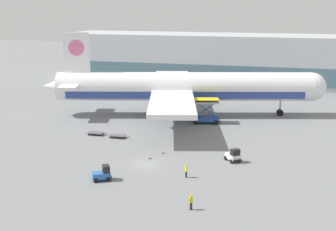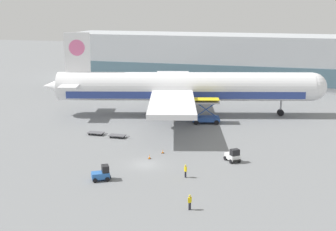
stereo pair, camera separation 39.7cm
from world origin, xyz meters
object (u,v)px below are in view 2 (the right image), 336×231
(baggage_tug_foreground, at_px, (233,156))
(baggage_dolly_second, at_px, (117,136))
(traffic_cone_near, at_px, (149,157))
(traffic_cone_far, at_px, (163,151))
(ground_crew_near, at_px, (186,170))
(baggage_dolly_lead, at_px, (96,133))
(ground_crew_far, at_px, (190,201))
(baggage_tug_mid, at_px, (102,174))
(scissor_lift_loader, at_px, (206,114))
(airplane_main, at_px, (181,88))

(baggage_tug_foreground, height_order, baggage_dolly_second, baggage_tug_foreground)
(traffic_cone_near, height_order, traffic_cone_far, traffic_cone_near)
(baggage_tug_foreground, distance_m, baggage_dolly_second, 22.15)
(ground_crew_near, bearing_deg, baggage_dolly_lead, -171.76)
(ground_crew_far, bearing_deg, baggage_tug_mid, 100.63)
(ground_crew_far, bearing_deg, baggage_dolly_second, 70.95)
(baggage_tug_foreground, xyz_separation_m, ground_crew_far, (-2.41, -17.83, 0.20))
(baggage_tug_foreground, xyz_separation_m, traffic_cone_near, (-12.17, -2.15, -0.55))
(ground_crew_near, xyz_separation_m, traffic_cone_near, (-6.98, 6.04, -0.74))
(ground_crew_near, bearing_deg, scissor_lift_loader, 142.50)
(scissor_lift_loader, height_order, baggage_dolly_lead, scissor_lift_loader)
(scissor_lift_loader, height_order, baggage_dolly_second, scissor_lift_loader)
(airplane_main, distance_m, traffic_cone_near, 28.91)
(baggage_tug_mid, bearing_deg, baggage_dolly_second, 74.95)
(airplane_main, distance_m, scissor_lift_loader, 8.71)
(baggage_tug_mid, bearing_deg, traffic_cone_far, 39.91)
(baggage_tug_mid, xyz_separation_m, baggage_dolly_second, (-5.39, 19.17, -0.49))
(airplane_main, height_order, baggage_dolly_second, airplane_main)
(baggage_tug_foreground, relative_size, baggage_dolly_lead, 0.75)
(ground_crew_far, bearing_deg, ground_crew_near, 50.44)
(baggage_tug_foreground, bearing_deg, ground_crew_far, -47.15)
(baggage_tug_mid, height_order, traffic_cone_near, baggage_tug_mid)
(airplane_main, height_order, baggage_tug_foreground, airplane_main)
(baggage_tug_mid, distance_m, ground_crew_near, 11.08)
(baggage_dolly_second, bearing_deg, traffic_cone_far, -32.47)
(traffic_cone_far, bearing_deg, baggage_tug_mid, -109.34)
(baggage_dolly_second, bearing_deg, scissor_lift_loader, 47.57)
(baggage_tug_mid, relative_size, ground_crew_far, 1.56)
(ground_crew_far, distance_m, traffic_cone_near, 18.49)
(baggage_dolly_second, height_order, traffic_cone_far, traffic_cone_far)
(scissor_lift_loader, bearing_deg, baggage_tug_mid, -117.13)
(ground_crew_far, bearing_deg, airplane_main, 49.48)
(airplane_main, height_order, traffic_cone_far, airplane_main)
(baggage_tug_foreground, distance_m, baggage_tug_mid, 19.70)
(scissor_lift_loader, distance_m, baggage_tug_foreground, 22.97)
(ground_crew_near, bearing_deg, airplane_main, 151.63)
(airplane_main, distance_m, ground_crew_far, 45.81)
(baggage_dolly_lead, distance_m, traffic_cone_far, 15.80)
(airplane_main, distance_m, baggage_tug_foreground, 30.23)
(baggage_tug_foreground, height_order, baggage_tug_mid, same)
(airplane_main, bearing_deg, baggage_dolly_second, -123.90)
(airplane_main, relative_size, baggage_tug_foreground, 20.43)
(scissor_lift_loader, xyz_separation_m, baggage_dolly_lead, (-17.07, -13.67, -1.46))
(baggage_tug_mid, xyz_separation_m, traffic_cone_far, (4.56, 13.01, -0.59))
(airplane_main, relative_size, traffic_cone_near, 85.69)
(baggage_dolly_lead, distance_m, ground_crew_near, 25.65)
(baggage_tug_mid, height_order, baggage_dolly_lead, baggage_tug_mid)
(baggage_tug_foreground, xyz_separation_m, baggage_tug_mid, (-15.58, -12.06, 0.00))
(baggage_tug_mid, bearing_deg, baggage_tug_foreground, 6.99)
(baggage_tug_foreground, height_order, traffic_cone_near, baggage_tug_foreground)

